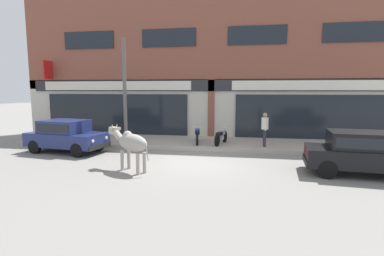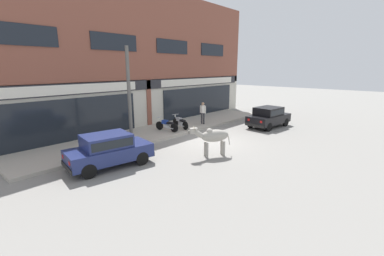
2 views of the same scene
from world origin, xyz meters
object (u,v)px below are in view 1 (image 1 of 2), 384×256
cow (131,143)px  car_0 (361,151)px  motorcycle_1 (221,136)px  utility_pole (125,92)px  pedestrian (265,126)px  car_1 (66,134)px  motorcycle_0 (197,135)px

cow → car_0: cow is taller
motorcycle_1 → utility_pole: size_ratio=0.35×
pedestrian → car_0: bearing=-52.6°
utility_pole → motorcycle_1: bearing=10.7°
car_0 → utility_pole: (-9.53, 3.20, 1.90)m
car_0 → car_1: size_ratio=0.99×
car_1 → motorcycle_1: (6.83, 2.40, -0.27)m
motorcycle_0 → pedestrian: bearing=-6.5°
utility_pole → motorcycle_0: bearing=15.5°
cow → utility_pole: (-1.85, 4.04, 1.71)m
car_1 → utility_pole: size_ratio=0.74×
car_1 → motorcycle_1: 7.24m
car_1 → motorcycle_1: size_ratio=2.11×
cow → car_0: 7.73m
pedestrian → utility_pole: 6.86m
cow → motorcycle_1: cow is taller
cow → motorcycle_1: size_ratio=1.07×
car_0 → pedestrian: bearing=127.4°
car_0 → motorcycle_0: car_0 is taller
motorcycle_1 → pedestrian: (2.06, -0.30, 0.60)m
car_1 → pedestrian: (8.89, 2.10, 0.33)m
car_0 → motorcycle_0: (-6.14, 4.14, -0.27)m
cow → car_1: 4.80m
motorcycle_0 → motorcycle_1: same height
car_1 → car_0: bearing=-8.1°
cow → car_0: bearing=6.2°
cow → pedestrian: bearing=43.8°
car_0 → motorcycle_0: bearing=146.0°
car_1 → motorcycle_0: (5.63, 2.47, -0.27)m
cow → car_1: cow is taller
car_1 → pedestrian: 9.14m
car_1 → motorcycle_1: car_1 is taller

